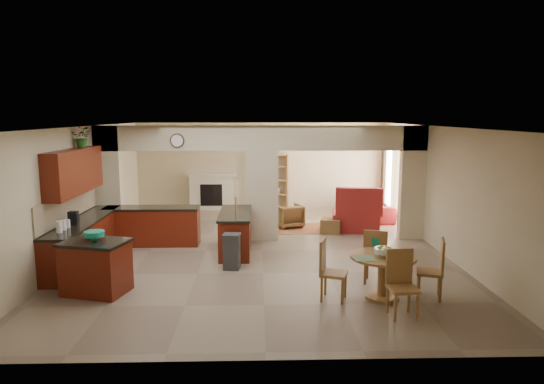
{
  "coord_description": "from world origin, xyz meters",
  "views": [
    {
      "loc": [
        -0.08,
        -10.69,
        3.06
      ],
      "look_at": [
        0.23,
        0.3,
        1.3
      ],
      "focal_mm": 32.0,
      "sensor_mm": 36.0,
      "label": 1
    }
  ],
  "objects_px": {
    "kitchen_island": "(96,267)",
    "armchair": "(289,216)",
    "sofa": "(370,205)",
    "dining_table": "(383,270)"
  },
  "relations": [
    {
      "from": "kitchen_island",
      "to": "armchair",
      "type": "distance_m",
      "value": 6.07
    },
    {
      "from": "sofa",
      "to": "armchair",
      "type": "distance_m",
      "value": 2.86
    },
    {
      "from": "sofa",
      "to": "armchair",
      "type": "xyz_separation_m",
      "value": [
        -2.55,
        -1.31,
        -0.04
      ]
    },
    {
      "from": "armchair",
      "to": "sofa",
      "type": "bearing_deg",
      "value": -171.82
    },
    {
      "from": "armchair",
      "to": "kitchen_island",
      "type": "bearing_deg",
      "value": 34.12
    },
    {
      "from": "kitchen_island",
      "to": "dining_table",
      "type": "bearing_deg",
      "value": 10.44
    },
    {
      "from": "kitchen_island",
      "to": "armchair",
      "type": "xyz_separation_m",
      "value": [
        3.64,
        4.86,
        -0.15
      ]
    },
    {
      "from": "sofa",
      "to": "armchair",
      "type": "relative_size",
      "value": 3.53
    },
    {
      "from": "dining_table",
      "to": "armchair",
      "type": "bearing_deg",
      "value": 103.18
    },
    {
      "from": "kitchen_island",
      "to": "dining_table",
      "type": "height_order",
      "value": "kitchen_island"
    }
  ]
}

